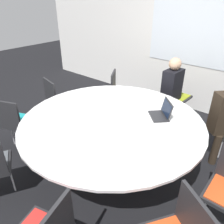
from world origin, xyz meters
TOP-DOWN VIEW (x-y plane):
  - ground_plane at (0.00, 0.00)m, footprint 16.00×16.00m
  - wall_back at (0.00, 2.39)m, footprint 8.00×0.07m
  - conference_table at (0.00, 0.00)m, footprint 2.25×2.25m
  - chair_1 at (0.01, 1.75)m, footprint 0.44×0.46m
  - chair_2 at (-0.81, 1.20)m, footprint 0.59×0.59m
  - chair_3 at (-1.42, 0.24)m, footprint 0.52×0.50m
  - chair_4 at (-1.30, -0.62)m, footprint 0.57×0.56m
  - person_1 at (0.08, 1.50)m, footprint 0.27×0.37m
  - laptop at (0.44, 0.45)m, footprint 0.36×0.36m

SIDE VIEW (x-z plane):
  - ground_plane at x=0.00m, z-range 0.00..0.00m
  - chair_1 at x=0.01m, z-range 0.09..0.95m
  - chair_2 at x=-0.81m, z-range 0.09..0.95m
  - chair_3 at x=-1.42m, z-range 0.09..0.95m
  - chair_4 at x=-1.30m, z-range 0.09..0.95m
  - conference_table at x=0.00m, z-range 0.28..1.02m
  - person_1 at x=0.08m, z-range 0.10..1.32m
  - laptop at x=0.44m, z-range 0.69..0.90m
  - wall_back at x=0.00m, z-range 0.00..2.70m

